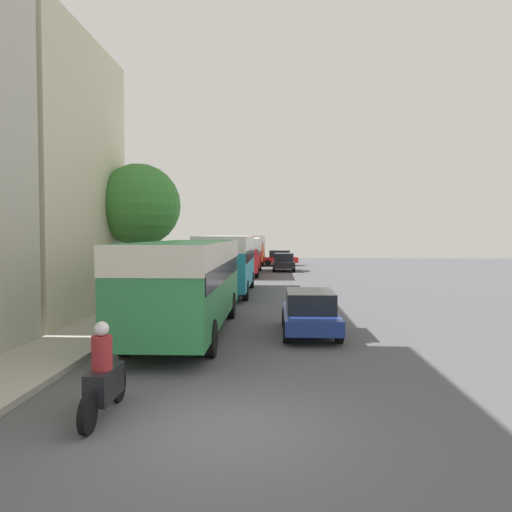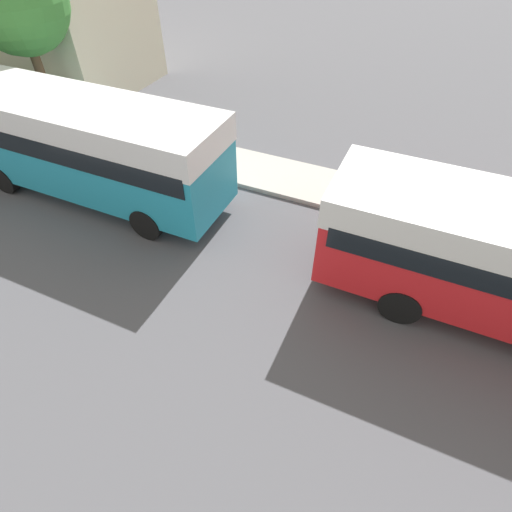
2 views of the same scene
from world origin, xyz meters
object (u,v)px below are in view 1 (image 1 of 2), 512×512
Objects in this scene: bus_rear at (252,245)px; car_crossing at (284,262)px; bus_following at (228,256)px; bus_third_in_line at (244,251)px; bus_lead at (188,274)px; car_far_curb at (280,258)px; car_distant at (310,311)px; motorcycle_behind_lead at (103,379)px; pedestrian_near_curb at (160,282)px.

car_crossing is (3.27, -9.88, -1.23)m from bus_rear.
bus_third_in_line is (0.04, 13.59, -0.12)m from bus_following.
bus_lead is 11.09m from bus_following.
bus_rear reaches higher than car_far_curb.
motorcycle_behind_lead is at bearing -118.88° from car_distant.
bus_rear reaches higher than pedestrian_near_curb.
bus_rear is at bearing 84.36° from pedestrian_near_curb.
bus_following reaches higher than pedestrian_near_curb.
bus_lead reaches higher than car_crossing.
bus_rear is 45.40m from motorcycle_behind_lead.
bus_third_in_line reaches higher than pedestrian_near_curb.
bus_third_in_line is at bearing 89.38° from bus_lead.
pedestrian_near_curb is at bearing -99.86° from bus_third_in_line.
bus_lead is 1.08× the size of bus_rear.
bus_rear is 4.11× the size of motorcycle_behind_lead.
bus_third_in_line is 5.12× the size of motorcycle_behind_lead.
bus_following is 2.29× the size of car_crossing.
bus_third_in_line is at bearing 89.19° from motorcycle_behind_lead.
motorcycle_behind_lead is (-0.45, -32.16, -1.24)m from bus_third_in_line.
bus_following is 2.16× the size of car_distant.
bus_following is 13.59m from bus_third_in_line.
bus_rear is at bearing 54.52° from car_far_curb.
bus_third_in_line reaches higher than car_distant.
bus_lead reaches higher than car_distant.
bus_rear reaches higher than car_distant.
bus_lead is 35.94m from car_far_curb.
bus_lead is at bearing -97.25° from car_crossing.
bus_lead is at bearing 88.59° from motorcycle_behind_lead.
bus_third_in_line is at bearing -90.09° from bus_rear.
bus_rear is 2.29× the size of car_crossing.
bus_rear is 3.84m from car_far_curb.
motorcycle_behind_lead is 1.40× the size of pedestrian_near_curb.
bus_following is at bearing 88.83° from bus_lead.
car_distant is (3.70, -37.81, -1.30)m from bus_rear.
bus_third_in_line is at bearing 98.60° from car_distant.
bus_following reaches higher than car_distant.
car_crossing is 27.93m from car_distant.
car_distant is at bearing 1.11° from bus_lead.
bus_following is at bearing 50.38° from pedestrian_near_curb.
bus_rear is 2.40× the size of car_far_curb.
bus_third_in_line reaches higher than motorcycle_behind_lead.
bus_rear is 5.76× the size of pedestrian_near_curb.
car_far_curb is (3.25, 35.78, -1.15)m from bus_lead.
bus_rear is 2.16× the size of car_distant.
car_crossing is (3.30, 3.33, -1.11)m from bus_third_in_line.
motorcycle_behind_lead is (-0.18, -7.49, -1.28)m from bus_lead.
car_far_curb is 35.71m from car_distant.
car_far_curb is 0.90× the size of car_distant.
bus_lead is at bearing -70.24° from pedestrian_near_curb.
bus_lead is 2.47× the size of car_crossing.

